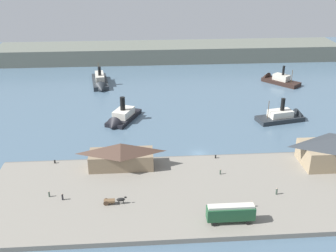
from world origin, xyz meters
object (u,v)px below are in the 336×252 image
at_px(pedestrian_walking_east, 277,191).
at_px(horse_cart, 114,200).
at_px(pedestrian_near_west_shed, 49,194).
at_px(pedestrian_at_waters_edge, 220,172).
at_px(ferry_shed_customs_shed, 121,155).
at_px(street_tram, 231,212).
at_px(pedestrian_walking_west, 62,197).
at_px(ferry_approaching_east, 121,118).
at_px(ferry_approaching_west, 100,82).
at_px(ferry_mid_harbor, 276,80).
at_px(mooring_post_center_east, 216,157).
at_px(ferry_outer_harbor, 286,116).
at_px(mooring_post_east, 55,162).
at_px(pedestrian_standing_center, 251,204).

bearing_deg(pedestrian_walking_east, horse_cart, -178.35).
xyz_separation_m(pedestrian_near_west_shed, pedestrian_at_waters_edge, (42.99, 7.46, -0.01)).
bearing_deg(ferry_shed_customs_shed, street_tram, -47.46).
height_order(pedestrian_walking_east, pedestrian_walking_west, pedestrian_walking_east).
bearing_deg(ferry_approaching_east, ferry_approaching_west, 103.81).
bearing_deg(ferry_mid_harbor, mooring_post_center_east, -119.66).
xyz_separation_m(street_tram, pedestrian_walking_east, (13.52, 9.98, -1.73)).
relative_size(pedestrian_at_waters_edge, pedestrian_walking_east, 0.87).
relative_size(horse_cart, pedestrian_walking_east, 3.12).
bearing_deg(pedestrian_walking_west, ferry_mid_harbor, 47.92).
xyz_separation_m(pedestrian_walking_west, ferry_outer_harbor, (70.05, 46.50, -0.62)).
distance_m(pedestrian_walking_east, mooring_post_east, 59.73).
xyz_separation_m(pedestrian_near_west_shed, ferry_approaching_east, (15.74, 47.38, -0.46)).
xyz_separation_m(street_tram, pedestrian_at_waters_edge, (1.76, 20.49, -1.83)).
xyz_separation_m(pedestrian_standing_center, ferry_approaching_east, (-31.56, 55.14, -0.48)).
distance_m(pedestrian_walking_west, ferry_outer_harbor, 84.08).
bearing_deg(mooring_post_east, street_tram, -34.87).
distance_m(pedestrian_near_west_shed, mooring_post_center_east, 46.36).
xyz_separation_m(mooring_post_east, ferry_outer_harbor, (75.05, 28.10, -0.28)).
height_order(mooring_post_center_east, ferry_mid_harbor, ferry_mid_harbor).
bearing_deg(pedestrian_near_west_shed, ferry_shed_customs_shed, 38.43).
bearing_deg(pedestrian_walking_east, ferry_approaching_east, 127.72).
relative_size(pedestrian_walking_west, ferry_approaching_west, 0.07).
xyz_separation_m(horse_cart, pedestrian_at_waters_edge, (27.27, 11.63, -0.24)).
xyz_separation_m(ferry_mid_harbor, ferry_approaching_west, (-78.15, 1.21, 0.20)).
bearing_deg(pedestrian_at_waters_edge, mooring_post_east, 168.15).
height_order(horse_cart, ferry_mid_harbor, ferry_mid_harbor).
distance_m(street_tram, pedestrian_at_waters_edge, 20.64).
xyz_separation_m(pedestrian_walking_west, ferry_mid_harbor, (80.34, 88.99, -0.65)).
xyz_separation_m(horse_cart, pedestrian_standing_center, (31.58, -3.58, -0.21)).
bearing_deg(pedestrian_walking_west, mooring_post_center_east, 24.31).
bearing_deg(mooring_post_east, pedestrian_walking_east, -19.42).
height_order(pedestrian_at_waters_edge, mooring_post_east, pedestrian_at_waters_edge).
xyz_separation_m(pedestrian_walking_west, mooring_post_east, (-5.00, 18.41, -0.33)).
relative_size(pedestrian_walking_east, ferry_mid_harbor, 0.10).
bearing_deg(pedestrian_walking_east, pedestrian_standing_center, -147.72).
bearing_deg(street_tram, ferry_mid_harbor, 67.05).
distance_m(street_tram, ferry_approaching_east, 65.61).
height_order(horse_cart, mooring_post_center_east, horse_cart).
bearing_deg(ferry_shed_customs_shed, horse_cart, -93.98).
xyz_separation_m(horse_cart, pedestrian_walking_west, (-12.30, 2.57, -0.15)).
relative_size(pedestrian_walking_west, ferry_outer_harbor, 0.09).
distance_m(ferry_shed_customs_shed, pedestrian_walking_west, 20.42).
bearing_deg(mooring_post_center_east, pedestrian_standing_center, -80.74).
bearing_deg(ferry_outer_harbor, ferry_approaching_west, 147.22).
relative_size(pedestrian_standing_center, ferry_approaching_east, 0.08).
distance_m(mooring_post_east, mooring_post_center_east, 44.93).
distance_m(ferry_approaching_east, ferry_outer_harbor, 57.78).
bearing_deg(pedestrian_at_waters_edge, pedestrian_walking_east, -41.77).
bearing_deg(mooring_post_center_east, street_tram, -94.11).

